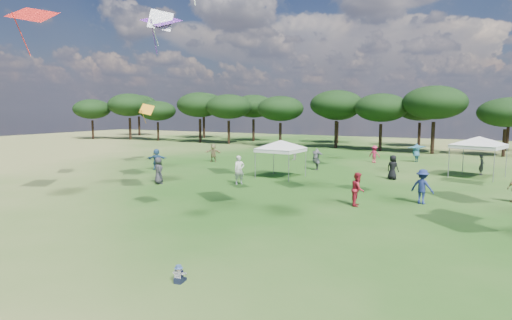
# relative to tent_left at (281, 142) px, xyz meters

# --- Properties ---
(ground) EXTENTS (140.00, 140.00, 0.00)m
(ground) POSITION_rel_tent_left_xyz_m (4.89, -21.04, -2.62)
(ground) COLOR #275318
(ground) RESTS_ON ground
(tree_line) EXTENTS (108.78, 17.63, 7.77)m
(tree_line) POSITION_rel_tent_left_xyz_m (7.28, 26.37, 2.80)
(tree_line) COLOR black
(tree_line) RESTS_ON ground
(tent_left) EXTENTS (5.86, 5.86, 3.05)m
(tent_left) POSITION_rel_tent_left_xyz_m (0.00, 0.00, 0.00)
(tent_left) COLOR gray
(tent_left) RESTS_ON ground
(tent_right) EXTENTS (6.16, 6.16, 3.32)m
(tent_right) POSITION_rel_tent_left_xyz_m (12.76, 6.68, 0.27)
(tent_right) COLOR gray
(tent_right) RESTS_ON ground
(toddler) EXTENTS (0.38, 0.41, 0.54)m
(toddler) POSITION_rel_tent_left_xyz_m (5.30, -18.81, -2.38)
(toddler) COLOR black
(toddler) RESTS_ON ground
(festival_crowd) EXTENTS (30.43, 22.43, 1.92)m
(festival_crowd) POSITION_rel_tent_left_xyz_m (2.49, 3.56, -1.75)
(festival_crowd) COLOR #2E2D32
(festival_crowd) RESTS_ON ground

